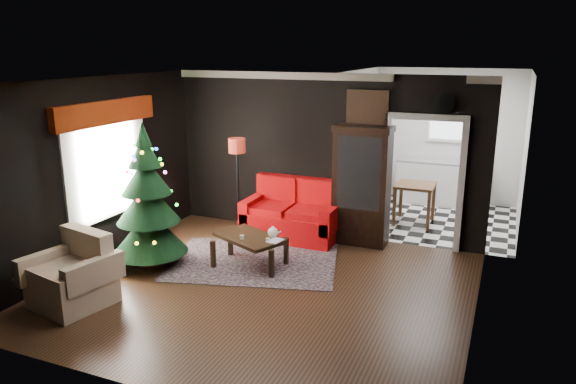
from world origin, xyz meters
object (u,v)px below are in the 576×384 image
at_px(christmas_tree, 147,199).
at_px(coffee_table, 250,251).
at_px(teapot, 273,232).
at_px(wall_clock, 444,103).
at_px(floor_lamp, 238,192).
at_px(armchair, 71,271).
at_px(loveseat, 292,210).
at_px(curio_cabinet, 362,188).
at_px(kitchen_table, 414,204).

height_order(christmas_tree, coffee_table, christmas_tree).
xyz_separation_m(christmas_tree, coffee_table, (1.40, 0.54, -0.80)).
relative_size(teapot, wall_clock, 0.55).
bearing_deg(floor_lamp, armchair, -104.45).
distance_m(loveseat, armchair, 3.79).
height_order(floor_lamp, teapot, floor_lamp).
xyz_separation_m(teapot, wall_clock, (2.11, 1.74, 1.82)).
bearing_deg(curio_cabinet, loveseat, -169.17).
height_order(christmas_tree, teapot, christmas_tree).
distance_m(christmas_tree, kitchen_table, 4.94).
xyz_separation_m(christmas_tree, kitchen_table, (3.31, 3.60, -0.68)).
height_order(coffee_table, wall_clock, wall_clock).
bearing_deg(floor_lamp, teapot, -42.08).
distance_m(loveseat, coffee_table, 1.44).
bearing_deg(curio_cabinet, armchair, -127.52).
bearing_deg(curio_cabinet, floor_lamp, -164.03).
relative_size(floor_lamp, wall_clock, 5.72).
bearing_deg(floor_lamp, wall_clock, 13.23).
xyz_separation_m(curio_cabinet, teapot, (-0.91, -1.56, -0.39)).
height_order(floor_lamp, wall_clock, wall_clock).
bearing_deg(christmas_tree, coffee_table, 21.03).
height_order(curio_cabinet, wall_clock, wall_clock).
relative_size(christmas_tree, kitchen_table, 2.83).
height_order(loveseat, curio_cabinet, curio_cabinet).
height_order(coffee_table, kitchen_table, kitchen_table).
xyz_separation_m(teapot, kitchen_table, (1.56, 2.99, -0.19)).
height_order(armchair, teapot, armchair).
xyz_separation_m(loveseat, floor_lamp, (-0.85, -0.35, 0.33)).
distance_m(armchair, kitchen_table, 6.13).
distance_m(wall_clock, kitchen_table, 2.43).
height_order(loveseat, floor_lamp, floor_lamp).
relative_size(loveseat, kitchen_table, 2.27).
bearing_deg(teapot, curio_cabinet, 59.55).
relative_size(floor_lamp, kitchen_table, 2.44).
height_order(loveseat, coffee_table, loveseat).
bearing_deg(kitchen_table, loveseat, -137.49).
bearing_deg(coffee_table, christmas_tree, -158.97).
bearing_deg(teapot, armchair, -132.06).
xyz_separation_m(loveseat, curio_cabinet, (1.15, 0.22, 0.45)).
height_order(christmas_tree, kitchen_table, christmas_tree).
relative_size(christmas_tree, armchair, 2.32).
xyz_separation_m(curio_cabinet, coffee_table, (-1.26, -1.64, -0.70)).
bearing_deg(loveseat, christmas_tree, -127.72).
distance_m(loveseat, christmas_tree, 2.53).
relative_size(christmas_tree, wall_clock, 6.64).
height_order(loveseat, teapot, loveseat).
relative_size(floor_lamp, christmas_tree, 0.86).
bearing_deg(coffee_table, loveseat, 85.49).
relative_size(floor_lamp, armchair, 2.00).
relative_size(coffee_table, teapot, 5.90).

